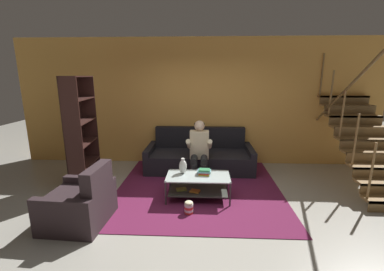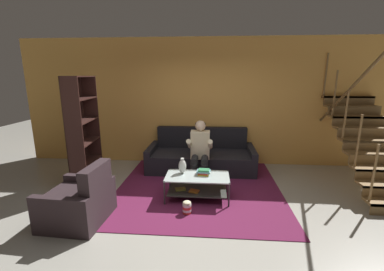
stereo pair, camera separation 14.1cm
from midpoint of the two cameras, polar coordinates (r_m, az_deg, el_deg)
ground at (r=4.11m, az=1.04°, el=-16.95°), size 16.80×16.80×0.00m
back_partition at (r=6.04m, az=2.50°, el=7.35°), size 8.40×0.12×2.90m
staircase_run at (r=5.80m, az=35.15°, el=-0.54°), size 1.06×2.35×2.55m
couch at (r=5.79m, az=2.73°, el=-4.74°), size 2.33×1.00×0.90m
person_seated_center at (r=5.12m, az=2.57°, el=-2.92°), size 0.50×0.58×1.19m
coffee_table at (r=4.44m, az=2.01°, el=-10.58°), size 1.07×0.57×0.41m
area_rug at (r=5.09m, az=2.38°, el=-10.67°), size 3.00×3.38×0.01m
vase at (r=4.45m, az=-1.24°, el=-6.82°), size 0.13×0.13×0.27m
book_stack at (r=4.42m, az=3.52°, el=-8.10°), size 0.24×0.19×0.10m
bookshelf at (r=5.28m, az=-22.64°, el=-0.84°), size 0.40×0.94×2.06m
armchair at (r=4.11m, az=-22.85°, el=-13.56°), size 0.86×0.91×0.86m
popcorn_tub at (r=4.06m, az=-0.10°, el=-15.69°), size 0.13×0.13×0.21m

